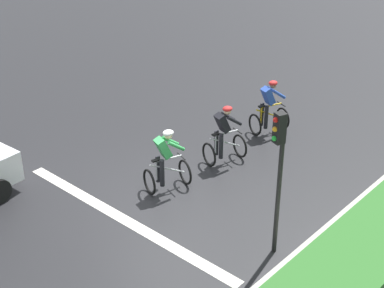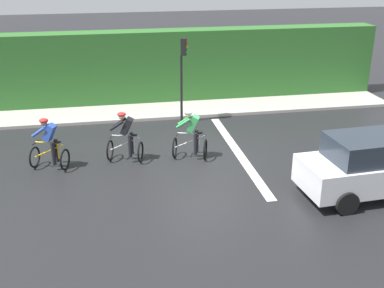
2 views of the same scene
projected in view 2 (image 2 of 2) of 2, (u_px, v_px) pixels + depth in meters
ground_plane at (203, 155)px, 16.22m from camera, size 80.00×80.00×0.00m
sidewalk_kerb at (133, 110)px, 20.57m from camera, size 2.80×22.45×0.12m
stone_wall_low at (131, 100)px, 21.33m from camera, size 0.44×22.45×0.46m
hedge_wall at (129, 68)px, 21.09m from camera, size 1.10×22.45×3.19m
road_marking_stop_line at (238, 152)px, 16.43m from camera, size 7.00×0.30×0.01m
cyclist_lead at (49, 145)px, 14.93m from camera, size 1.02×1.25×1.66m
cyclist_second at (126, 138)px, 15.49m from camera, size 0.98×1.24×1.66m
cyclist_mid at (191, 136)px, 15.68m from camera, size 1.00×1.24×1.66m
car_white at (372, 166)px, 13.31m from camera, size 2.08×4.20×1.76m
traffic_light_near_crossing at (183, 68)px, 18.41m from camera, size 0.26×0.30×3.34m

